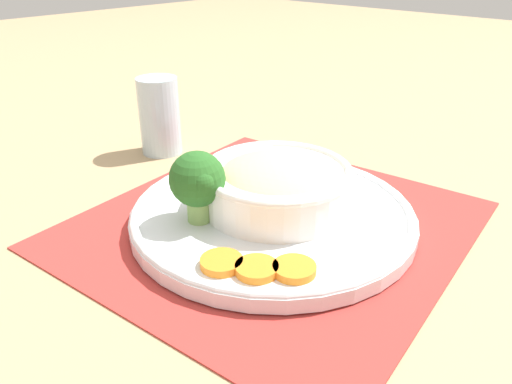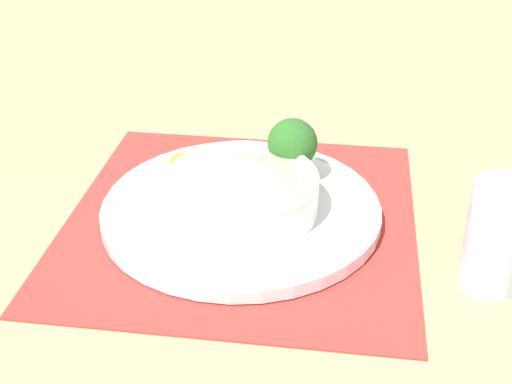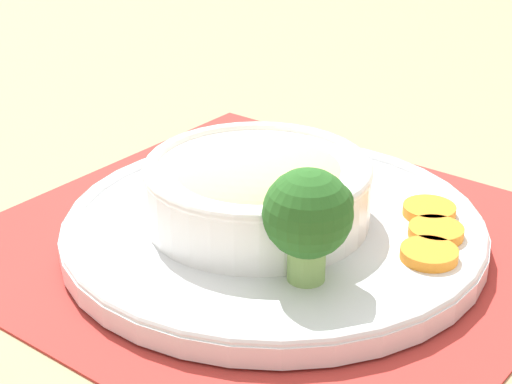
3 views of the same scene
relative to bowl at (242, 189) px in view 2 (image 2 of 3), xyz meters
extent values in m
plane|color=tan|center=(-0.01, 0.01, -0.05)|extent=(4.00, 4.00, 0.00)
cube|color=#B2332D|center=(-0.01, 0.01, -0.05)|extent=(0.45, 0.47, 0.00)
cylinder|color=silver|center=(-0.01, 0.01, -0.04)|extent=(0.33, 0.33, 0.02)
torus|color=silver|center=(-0.01, 0.01, -0.03)|extent=(0.33, 0.33, 0.01)
cylinder|color=white|center=(0.00, 0.00, -0.01)|extent=(0.17, 0.17, 0.04)
torus|color=white|center=(0.00, 0.00, 0.02)|extent=(0.18, 0.18, 0.01)
ellipsoid|color=beige|center=(0.00, 0.00, 0.00)|extent=(0.14, 0.14, 0.05)
cylinder|color=#84AD5B|center=(0.04, 0.09, -0.02)|extent=(0.03, 0.03, 0.03)
sphere|color=#286023|center=(0.04, 0.09, 0.02)|extent=(0.06, 0.06, 0.06)
sphere|color=#286023|center=(0.02, 0.09, 0.03)|extent=(0.03, 0.03, 0.03)
sphere|color=#286023|center=(0.06, 0.08, 0.02)|extent=(0.02, 0.02, 0.02)
cylinder|color=orange|center=(-0.04, 0.13, -0.02)|extent=(0.04, 0.04, 0.01)
cylinder|color=orange|center=(-0.07, 0.11, -0.02)|extent=(0.04, 0.04, 0.01)
cylinder|color=orange|center=(-0.10, 0.09, -0.02)|extent=(0.04, 0.04, 0.01)
cylinder|color=silver|center=(0.27, -0.04, 0.01)|extent=(0.06, 0.06, 0.12)
cylinder|color=silver|center=(0.27, -0.04, -0.01)|extent=(0.05, 0.05, 0.07)
camera|label=1|loc=(-0.33, 0.40, 0.25)|focal=35.00mm
camera|label=2|loc=(0.19, -0.68, 0.40)|focal=50.00mm
camera|label=3|loc=(0.42, 0.41, 0.28)|focal=60.00mm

